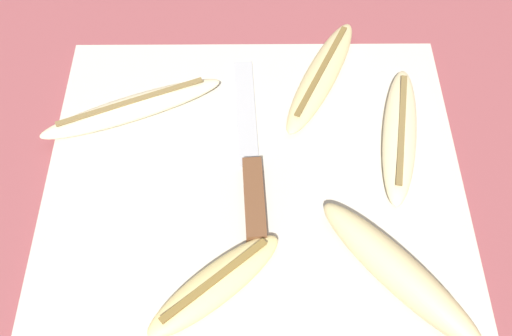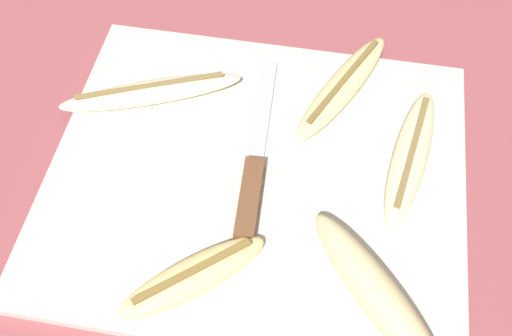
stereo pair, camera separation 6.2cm
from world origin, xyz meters
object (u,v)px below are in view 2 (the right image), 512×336
object	(u,v)px
banana_ripe_center	(378,295)
banana_cream_curved	(410,156)
banana_golden_short	(193,276)
knife	(250,177)
banana_mellow_near	(343,86)
banana_bright_far	(151,92)

from	to	relation	value
banana_ripe_center	banana_cream_curved	xyz separation A→B (m)	(0.03, 0.16, -0.01)
banana_golden_short	knife	bearing A→B (deg)	75.01
banana_mellow_near	banana_ripe_center	xyz separation A→B (m)	(0.05, -0.25, 0.01)
banana_mellow_near	banana_bright_far	size ratio (longest dim) A/B	0.90
banana_golden_short	banana_cream_curved	xyz separation A→B (m)	(0.19, 0.17, -0.00)
banana_mellow_near	banana_bright_far	world-z (taller)	banana_bright_far
knife	banana_golden_short	bearing A→B (deg)	-107.96
banana_bright_far	banana_cream_curved	xyz separation A→B (m)	(0.29, -0.04, -0.00)
knife	banana_cream_curved	world-z (taller)	banana_cream_curved
banana_mellow_near	banana_cream_curved	size ratio (longest dim) A/B	0.98
banana_golden_short	banana_bright_far	bearing A→B (deg)	115.29
banana_golden_short	banana_bright_far	distance (m)	0.23
banana_mellow_near	knife	bearing A→B (deg)	-120.79
banana_golden_short	banana_mellow_near	bearing A→B (deg)	66.04
banana_golden_short	banana_ripe_center	size ratio (longest dim) A/B	0.83
banana_golden_short	banana_bright_far	world-z (taller)	same
knife	banana_golden_short	world-z (taller)	banana_golden_short
banana_golden_short	banana_ripe_center	distance (m)	0.17
banana_bright_far	banana_cream_curved	distance (m)	0.30
banana_bright_far	banana_ripe_center	distance (m)	0.33
banana_mellow_near	banana_ripe_center	bearing A→B (deg)	-77.76
banana_cream_curved	banana_bright_far	bearing A→B (deg)	172.82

